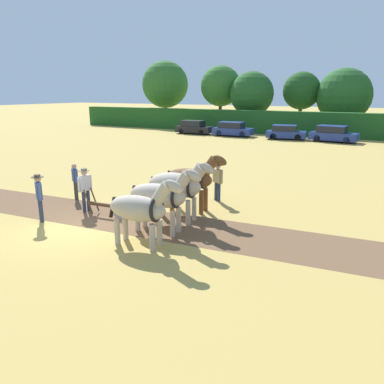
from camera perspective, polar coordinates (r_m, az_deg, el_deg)
ground_plane at (r=14.27m, az=-17.14°, el=-5.06°), size 240.00×240.00×0.00m
plowed_furrow_strip at (r=15.92m, az=-16.70°, el=-2.93°), size 26.66×5.31×0.01m
hedgerow at (r=43.77m, az=16.11°, el=9.97°), size 61.21×1.38×2.64m
tree_far_left at (r=56.44m, az=-4.11°, el=16.02°), size 6.65×6.65×9.09m
tree_left at (r=51.97m, az=4.39°, el=15.78°), size 5.33×5.33×8.15m
tree_center_left at (r=49.68m, az=9.09°, el=14.55°), size 5.55×5.55×7.28m
tree_center at (r=49.70m, az=16.36°, el=14.57°), size 4.58×4.58×7.16m
tree_center_right at (r=49.02m, az=22.16°, el=13.43°), size 6.35×6.35×7.47m
draft_horse_lead_left at (r=11.71m, az=-7.81°, el=-2.48°), size 2.71×1.03×2.33m
draft_horse_lead_right at (r=12.78m, az=-4.80°, el=-0.57°), size 2.83×1.06×2.40m
draft_horse_trail_left at (r=13.90m, az=-2.31°, el=1.00°), size 2.77×1.21×2.39m
draft_horse_trail_right at (r=15.05m, az=-0.09°, el=2.02°), size 2.76×1.06×2.46m
plow at (r=14.95m, az=-12.49°, el=-2.50°), size 1.78×0.50×1.13m
farmer_at_plow at (r=15.67m, az=-15.98°, el=0.89°), size 0.45×0.69×1.80m
farmer_beside_team at (r=16.63m, az=3.93°, el=2.04°), size 0.60×0.43×1.72m
farmer_onlooker_left at (r=15.00m, az=-22.28°, el=-0.24°), size 0.59×0.46×1.81m
farmer_onlooker_right at (r=17.68m, az=-17.39°, el=1.93°), size 0.55×0.44×1.63m
parked_car_far_left at (r=44.12m, az=0.28°, el=9.81°), size 4.27×1.79×1.54m
parked_car_left at (r=41.98m, az=6.19°, el=9.48°), size 4.41×1.99×1.55m
parked_car_center_left at (r=40.07m, az=14.09°, el=8.79°), size 4.16×2.38×1.45m
parked_car_center at (r=39.35m, az=20.72°, el=8.26°), size 4.57×2.25×1.57m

